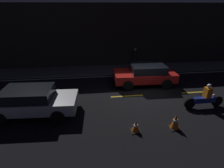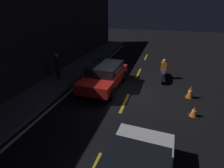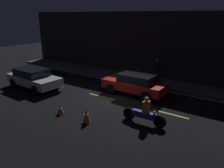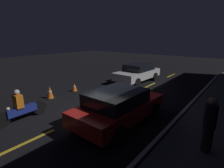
% 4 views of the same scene
% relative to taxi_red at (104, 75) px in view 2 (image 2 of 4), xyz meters
% --- Properties ---
extents(ground_plane, '(56.00, 56.00, 0.00)m').
position_rel_taxi_red_xyz_m(ground_plane, '(-0.56, -1.63, -0.77)').
color(ground_plane, black).
extents(raised_curb, '(28.00, 2.18, 0.14)m').
position_rel_taxi_red_xyz_m(raised_curb, '(-0.56, 3.05, -0.70)').
color(raised_curb, '#4C4C4F').
rests_on(raised_curb, ground).
extents(building_front, '(28.00, 0.30, 5.27)m').
position_rel_taxi_red_xyz_m(building_front, '(-0.56, 4.29, 1.86)').
color(building_front, black).
rests_on(building_front, ground).
extents(lane_dash_c, '(2.00, 0.14, 0.01)m').
position_rel_taxi_red_xyz_m(lane_dash_c, '(-1.56, -1.63, -0.77)').
color(lane_dash_c, gold).
rests_on(lane_dash_c, ground).
extents(lane_dash_d, '(2.00, 0.14, 0.01)m').
position_rel_taxi_red_xyz_m(lane_dash_d, '(2.94, -1.63, -0.77)').
color(lane_dash_d, gold).
rests_on(lane_dash_d, ground).
extents(lane_dash_e, '(2.00, 0.14, 0.01)m').
position_rel_taxi_red_xyz_m(lane_dash_e, '(7.44, -1.63, -0.77)').
color(lane_dash_e, gold).
rests_on(lane_dash_e, ground).
extents(lane_solid_kerb, '(25.20, 0.14, 0.01)m').
position_rel_taxi_red_xyz_m(lane_solid_kerb, '(-0.56, 1.71, -0.77)').
color(lane_solid_kerb, silver).
rests_on(lane_solid_kerb, ground).
extents(taxi_red, '(4.16, 2.07, 1.41)m').
position_rel_taxi_red_xyz_m(taxi_red, '(0.00, 0.00, 0.00)').
color(taxi_red, red).
rests_on(taxi_red, ground).
extents(motorcycle, '(2.21, 0.37, 1.38)m').
position_rel_taxi_red_xyz_m(motorcycle, '(2.28, -3.36, -0.21)').
color(motorcycle, black).
rests_on(motorcycle, ground).
extents(traffic_cone_near, '(0.45, 0.45, 0.53)m').
position_rel_taxi_red_xyz_m(traffic_cone_near, '(-1.82, -4.88, -0.51)').
color(traffic_cone_near, black).
rests_on(traffic_cone_near, ground).
extents(traffic_cone_mid, '(0.49, 0.49, 0.73)m').
position_rel_taxi_red_xyz_m(traffic_cone_mid, '(-0.03, -4.87, -0.41)').
color(traffic_cone_mid, black).
rests_on(traffic_cone_mid, ground).
extents(pedestrian, '(0.34, 0.34, 1.68)m').
position_rel_taxi_red_xyz_m(pedestrian, '(0.02, 3.20, 0.23)').
color(pedestrian, black).
rests_on(pedestrian, raised_curb).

